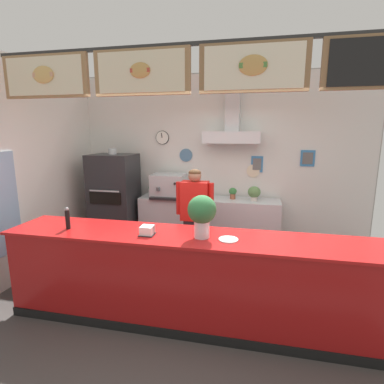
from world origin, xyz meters
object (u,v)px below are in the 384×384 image
at_px(potted_thyme, 153,189).
at_px(pizza_oven, 115,201).
at_px(napkin_holder, 147,231).
at_px(shop_worker, 195,219).
at_px(potted_rosemary, 254,193).
at_px(basil_vase, 202,213).
at_px(pepper_grinder, 68,218).
at_px(potted_sage, 233,193).
at_px(espresso_machine, 169,186).
at_px(potted_basil, 207,191).
at_px(condiment_plate, 228,239).

bearing_deg(potted_thyme, pizza_oven, -158.78).
height_order(potted_thyme, napkin_holder, potted_thyme).
relative_size(shop_worker, potted_rosemary, 6.40).
relative_size(pizza_oven, basil_vase, 4.02).
height_order(pepper_grinder, basil_vase, basil_vase).
relative_size(shop_worker, potted_sage, 7.96).
bearing_deg(potted_rosemary, potted_thyme, 179.52).
height_order(pizza_oven, espresso_machine, pizza_oven).
height_order(potted_basil, condiment_plate, potted_basil).
relative_size(potted_rosemary, potted_sage, 1.24).
height_order(espresso_machine, napkin_holder, espresso_machine).
height_order(shop_worker, potted_rosemary, shop_worker).
relative_size(espresso_machine, potted_basil, 2.57).
distance_m(potted_rosemary, pepper_grinder, 2.99).
height_order(shop_worker, condiment_plate, shop_worker).
relative_size(potted_sage, condiment_plate, 0.99).
xyz_separation_m(shop_worker, pepper_grinder, (-1.21, -1.21, 0.28)).
bearing_deg(napkin_holder, espresso_machine, 100.68).
relative_size(potted_basil, potted_sage, 1.16).
height_order(potted_thyme, potted_sage, potted_thyme).
bearing_deg(potted_basil, pepper_grinder, -119.42).
bearing_deg(potted_sage, espresso_machine, -176.83).
relative_size(espresso_machine, pepper_grinder, 2.33).
height_order(shop_worker, basil_vase, shop_worker).
distance_m(shop_worker, napkin_holder, 1.26).
bearing_deg(pepper_grinder, basil_vase, 1.75).
bearing_deg(potted_thyme, shop_worker, -45.41).
distance_m(shop_worker, potted_sage, 1.15).
height_order(potted_basil, potted_sage, potted_basil).
xyz_separation_m(potted_thyme, condiment_plate, (1.58, -2.19, -0.04)).
distance_m(pizza_oven, potted_basil, 1.67).
bearing_deg(napkin_holder, potted_rosemary, 63.64).
relative_size(espresso_machine, potted_rosemary, 2.40).
distance_m(potted_rosemary, condiment_plate, 2.18).
height_order(espresso_machine, condiment_plate, espresso_machine).
bearing_deg(napkin_holder, pizza_oven, 124.69).
bearing_deg(potted_rosemary, pizza_oven, -174.55).
distance_m(potted_thyme, pepper_grinder, 2.22).
relative_size(shop_worker, potted_basil, 6.84).
bearing_deg(potted_basil, potted_rosemary, 0.96).
bearing_deg(potted_rosemary, napkin_holder, -116.36).
height_order(shop_worker, napkin_holder, shop_worker).
bearing_deg(potted_thyme, napkin_holder, -71.99).
bearing_deg(potted_thyme, condiment_plate, -54.13).
height_order(potted_basil, pepper_grinder, pepper_grinder).
distance_m(pizza_oven, pepper_grinder, 2.02).
bearing_deg(potted_sage, pizza_oven, -172.33).
height_order(potted_thyme, condiment_plate, potted_thyme).
distance_m(potted_basil, pepper_grinder, 2.50).
height_order(pizza_oven, potted_rosemary, pizza_oven).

